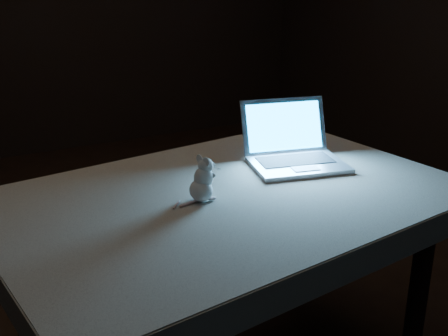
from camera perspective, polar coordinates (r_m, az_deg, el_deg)
floor at (r=2.75m, az=-5.57°, el=-12.91°), size 5.00×5.00×0.00m
table at (r=2.06m, az=0.44°, el=-12.63°), size 1.55×1.11×0.77m
tablecloth at (r=1.97m, az=1.94°, el=-2.96°), size 1.58×1.09×0.10m
laptop at (r=2.09m, az=7.68°, el=3.10°), size 0.40×0.37×0.23m
plush_mouse at (r=1.79m, az=-2.36°, el=-1.14°), size 0.13×0.13×0.15m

